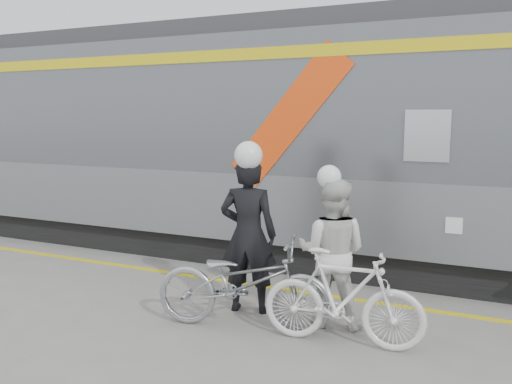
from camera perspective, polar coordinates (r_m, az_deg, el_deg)
The scene contains 9 objects.
ground at distance 6.00m, azimuth 0.26°, elevation -16.82°, with size 90.00×90.00×0.00m, color slate.
train at distance 9.22m, azimuth 17.59°, elevation 4.78°, with size 24.00×3.17×4.10m.
safety_strip at distance 7.86m, azimuth 6.97°, elevation -10.69°, with size 24.00×0.12×0.01m, color gold.
man at distance 6.95m, azimuth -0.82°, elevation -4.53°, with size 0.74×0.48×2.02m, color black.
bicycle_left at distance 6.50m, azimuth -1.35°, elevation -9.55°, with size 0.74×2.11×1.11m, color #929599.
woman at distance 6.61m, azimuth 8.00°, elevation -6.30°, with size 0.87×0.68×1.78m, color silver.
bicycle_right at distance 6.12m, azimuth 9.12°, elevation -10.93°, with size 0.51×1.80×1.08m, color silver.
helmet_man at distance 6.79m, azimuth -0.84°, elevation 5.28°, with size 0.35×0.35×0.35m, color white.
helmet_woman at distance 6.43m, azimuth 8.18°, elevation 2.66°, with size 0.29×0.29×0.29m, color white.
Camera 1 is at (2.28, -4.94, 2.53)m, focal length 38.00 mm.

